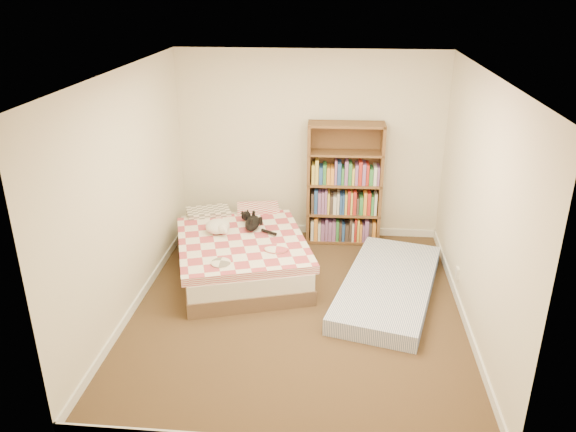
# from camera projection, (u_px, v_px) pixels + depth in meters

# --- Properties ---
(room) EXTENTS (3.51, 4.01, 2.51)m
(room) POSITION_uv_depth(u_px,v_px,m) (298.00, 205.00, 5.61)
(room) COLOR #432B1C
(room) RESTS_ON ground
(bed) EXTENTS (1.90, 2.30, 0.53)m
(bed) POSITION_uv_depth(u_px,v_px,m) (242.00, 251.00, 6.81)
(bed) COLOR brown
(bed) RESTS_ON room
(bookshelf) EXTENTS (0.98, 0.35, 1.62)m
(bookshelf) POSITION_uv_depth(u_px,v_px,m) (344.00, 199.00, 7.46)
(bookshelf) COLOR brown
(bookshelf) RESTS_ON room
(floor_mattress) EXTENTS (1.41, 2.23, 0.19)m
(floor_mattress) POSITION_uv_depth(u_px,v_px,m) (388.00, 286.00, 6.32)
(floor_mattress) COLOR #697AAF
(floor_mattress) RESTS_ON room
(black_cat) EXTENTS (0.35, 0.67, 0.15)m
(black_cat) POSITION_uv_depth(u_px,v_px,m) (253.00, 222.00, 6.88)
(black_cat) COLOR black
(black_cat) RESTS_ON bed
(white_dog) EXTENTS (0.33, 0.34, 0.16)m
(white_dog) POSITION_uv_depth(u_px,v_px,m) (218.00, 226.00, 6.71)
(white_dog) COLOR silver
(white_dog) RESTS_ON bed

